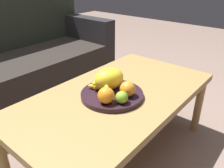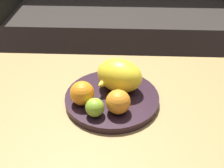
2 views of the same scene
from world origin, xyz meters
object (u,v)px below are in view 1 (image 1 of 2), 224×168
at_px(couch, 15,67).
at_px(apple_front, 122,97).
at_px(banana_bunch, 104,84).
at_px(melon_large_front, 109,79).
at_px(orange_left, 106,95).
at_px(fruit_bowl, 112,95).
at_px(coffee_table, 116,100).
at_px(orange_front, 128,89).

distance_m(couch, apple_front, 1.22).
xyz_separation_m(couch, banana_bunch, (-0.03, -1.04, 0.19)).
height_order(melon_large_front, orange_left, melon_large_front).
distance_m(fruit_bowl, melon_large_front, 0.09).
xyz_separation_m(coffee_table, fruit_bowl, (-0.04, -0.01, 0.06)).
relative_size(coffee_table, orange_front, 14.83).
relative_size(melon_large_front, orange_left, 2.01).
xyz_separation_m(fruit_bowl, apple_front, (-0.05, -0.10, 0.04)).
height_order(fruit_bowl, orange_left, orange_left).
relative_size(melon_large_front, banana_bunch, 1.00).
height_order(fruit_bowl, melon_large_front, melon_large_front).
height_order(coffee_table, apple_front, apple_front).
relative_size(melon_large_front, apple_front, 2.68).
bearing_deg(orange_left, banana_bunch, 45.02).
bearing_deg(fruit_bowl, apple_front, -115.96).
height_order(melon_large_front, apple_front, melon_large_front).
height_order(coffee_table, orange_front, orange_front).
xyz_separation_m(coffee_table, orange_front, (-0.02, -0.09, 0.11)).
xyz_separation_m(orange_left, apple_front, (0.05, -0.06, -0.01)).
xyz_separation_m(fruit_bowl, banana_bunch, (0.00, 0.06, 0.04)).
bearing_deg(orange_front, melon_large_front, 89.38).
distance_m(orange_front, orange_left, 0.13).
bearing_deg(orange_front, fruit_bowl, 105.65).
bearing_deg(melon_large_front, orange_left, -145.34).
xyz_separation_m(couch, orange_front, (-0.01, -1.18, 0.20)).
height_order(coffee_table, banana_bunch, banana_bunch).
xyz_separation_m(coffee_table, apple_front, (-0.09, -0.11, 0.10)).
height_order(couch, apple_front, couch).
xyz_separation_m(melon_large_front, orange_left, (-0.12, -0.08, -0.02)).
height_order(coffee_table, fruit_bowl, fruit_bowl).
height_order(orange_left, banana_bunch, orange_left).
height_order(orange_front, apple_front, orange_front).
distance_m(apple_front, banana_bunch, 0.17).
relative_size(orange_front, orange_left, 0.98).
height_order(melon_large_front, banana_bunch, melon_large_front).
relative_size(coffee_table, apple_front, 19.34).
bearing_deg(apple_front, couch, 85.92).
xyz_separation_m(apple_front, banana_bunch, (0.05, 0.16, 0.00)).
bearing_deg(melon_large_front, coffee_table, -59.70).
relative_size(coffee_table, melon_large_front, 7.22).
xyz_separation_m(melon_large_front, orange_front, (-0.00, -0.12, -0.02)).
relative_size(fruit_bowl, orange_front, 4.13).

